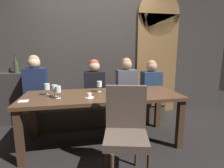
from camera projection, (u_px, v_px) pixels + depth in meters
name	position (u px, v px, depth m)	size (l,w,h in m)	color
ground	(103.00, 142.00, 2.64)	(9.00, 9.00, 0.00)	black
back_wall_tiled	(94.00, 43.00, 3.53)	(6.00, 0.12, 3.00)	#383330
arched_door	(157.00, 50.00, 3.75)	(0.90, 0.05, 2.55)	olive
back_counter	(12.00, 98.00, 3.26)	(1.10, 0.28, 0.95)	#2F2B29
dining_table	(103.00, 100.00, 2.52)	(2.20, 0.84, 0.74)	#412B1C
banquette_bench	(98.00, 112.00, 3.27)	(2.50, 0.44, 0.45)	#40352A
chair_near_side	(126.00, 126.00, 1.86)	(0.53, 0.53, 0.98)	#4C3321
diner_redhead	(35.00, 81.00, 2.99)	(0.36, 0.24, 0.83)	#192342
diner_bearded	(94.00, 81.00, 3.18)	(0.36, 0.24, 0.75)	black
diner_far_end	(126.00, 80.00, 3.28)	(0.36, 0.24, 0.77)	#4C515B
diner_near_end	(151.00, 80.00, 3.37)	(0.36, 0.24, 0.73)	navy
wine_bottle_pale_label	(16.00, 66.00, 3.15)	(0.08, 0.08, 0.33)	#384728
wine_glass_end_left	(99.00, 84.00, 2.61)	(0.08, 0.08, 0.16)	silver
wine_glass_end_right	(126.00, 90.00, 2.22)	(0.08, 0.08, 0.16)	silver
wine_glass_near_right	(54.00, 88.00, 2.33)	(0.08, 0.08, 0.16)	silver
wine_glass_far_right	(58.00, 90.00, 2.26)	(0.08, 0.08, 0.16)	silver
wine_glass_center_back	(47.00, 87.00, 2.42)	(0.08, 0.08, 0.16)	silver
espresso_cup	(89.00, 96.00, 2.30)	(0.12, 0.12, 0.06)	white
dessert_plate	(125.00, 95.00, 2.42)	(0.19, 0.19, 0.05)	white
fork_on_table	(134.00, 94.00, 2.47)	(0.02, 0.17, 0.01)	silver
folded_napkin	(23.00, 101.00, 2.14)	(0.11, 0.10, 0.01)	silver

